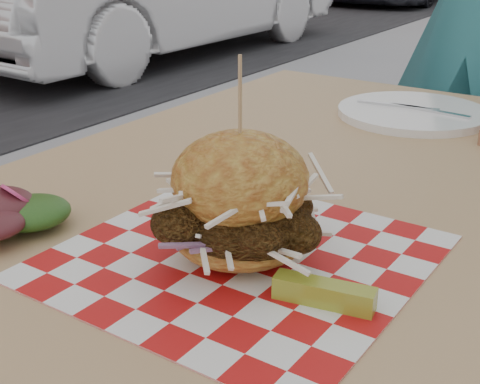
{
  "coord_description": "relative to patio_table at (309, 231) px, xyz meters",
  "views": [
    {
      "loc": [
        0.23,
        -0.77,
        1.08
      ],
      "look_at": [
        -0.13,
        -0.25,
        0.82
      ],
      "focal_mm": 50.0,
      "sensor_mm": 36.0,
      "label": 1
    }
  ],
  "objects": [
    {
      "name": "patio_table",
      "position": [
        0.0,
        0.0,
        0.0
      ],
      "size": [
        0.8,
        1.2,
        0.75
      ],
      "color": "tan",
      "rests_on": "ground"
    },
    {
      "name": "place_setting",
      "position": [
        0.0,
        0.38,
        0.09
      ],
      "size": [
        0.27,
        0.27,
        0.02
      ],
      "color": "white",
      "rests_on": "patio_table"
    },
    {
      "name": "pickle_spear",
      "position": [
        0.16,
        -0.28,
        0.09
      ],
      "size": [
        0.1,
        0.04,
        0.02
      ],
      "primitive_type": "cube",
      "rotation": [
        0.0,
        0.0,
        0.19
      ],
      "color": "olive",
      "rests_on": "paper_liner"
    },
    {
      "name": "paper_liner",
      "position": [
        0.05,
        -0.25,
        0.08
      ],
      "size": [
        0.36,
        0.36,
        0.0
      ],
      "primitive_type": "cube",
      "color": "red",
      "rests_on": "patio_table"
    },
    {
      "name": "sandwich",
      "position": [
        0.05,
        -0.25,
        0.14
      ],
      "size": [
        0.19,
        0.19,
        0.21
      ],
      "color": "#BF8E36",
      "rests_on": "paper_liner"
    }
  ]
}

